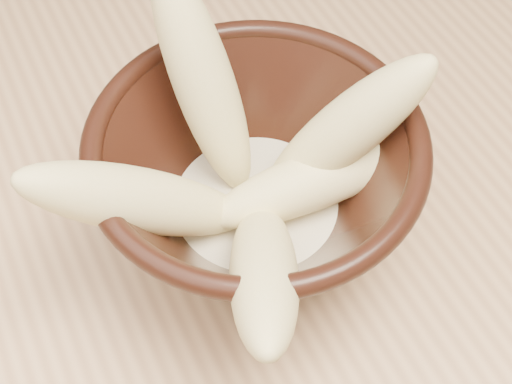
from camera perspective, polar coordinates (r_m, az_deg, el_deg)
bowl at (r=0.43m, az=-0.00°, el=0.71°), size 0.20×0.20×0.11m
milk_puddle at (r=0.45m, az=0.00°, el=-1.26°), size 0.11×0.11×0.02m
banana_upright at (r=0.42m, az=-4.17°, el=8.66°), size 0.06×0.10×0.15m
banana_left at (r=0.39m, az=-9.08°, el=-0.70°), size 0.14×0.05×0.13m
banana_right at (r=0.42m, az=7.13°, el=4.86°), size 0.12×0.07×0.13m
banana_across at (r=0.43m, az=5.33°, el=1.22°), size 0.15×0.04×0.05m
banana_front at (r=0.37m, az=0.61°, el=-6.34°), size 0.10×0.15×0.11m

